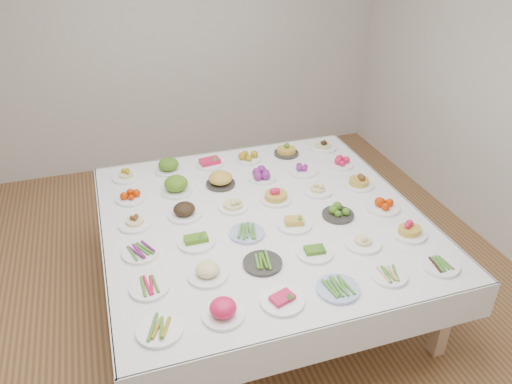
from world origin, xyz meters
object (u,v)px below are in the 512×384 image
object	(u,v)px
display_table	(262,223)
dish_0	(159,328)
dish_35	(323,143)
dish_18	(135,220)

from	to	relation	value
display_table	dish_0	xyz separation A→B (m)	(-0.91, -0.92, 0.09)
dish_35	display_table	bearing A→B (deg)	-134.83
dish_0	dish_18	world-z (taller)	dish_18
dish_0	dish_35	world-z (taller)	dish_35
display_table	dish_18	bearing A→B (deg)	169.18
display_table	dish_35	size ratio (longest dim) A/B	9.12
display_table	dish_35	xyz separation A→B (m)	(0.92, 0.93, 0.12)
dish_35	dish_18	bearing A→B (deg)	-157.90
dish_35	dish_0	bearing A→B (deg)	-134.79
dish_18	dish_0	bearing A→B (deg)	-89.35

